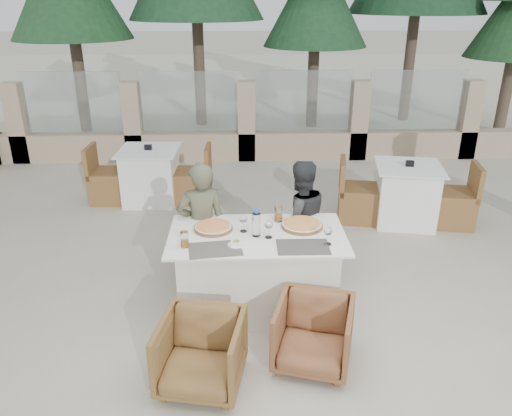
{
  "coord_description": "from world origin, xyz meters",
  "views": [
    {
      "loc": [
        -0.13,
        -3.93,
        2.76
      ],
      "look_at": [
        0.02,
        0.42,
        0.9
      ],
      "focal_mm": 35.0,
      "sensor_mm": 36.0,
      "label": 1
    }
  ],
  "objects_px": {
    "beer_glass_left": "(184,239)",
    "olive_dish": "(236,243)",
    "wine_glass_near": "(269,228)",
    "wine_glass_corner": "(328,235)",
    "armchair_far_left": "(213,247)",
    "pizza_right": "(302,225)",
    "dining_table": "(257,271)",
    "wine_glass_centre": "(243,222)",
    "armchair_near_left": "(201,353)",
    "bg_table_a": "(151,176)",
    "diner_right": "(299,221)",
    "armchair_near_right": "(313,334)",
    "water_bottle": "(256,223)",
    "armchair_far_right": "(297,249)",
    "bg_table_b": "(406,194)",
    "pizza_left": "(213,227)",
    "diner_left": "(202,227)",
    "beer_glass_right": "(278,214)"
  },
  "relations": [
    {
      "from": "bg_table_b",
      "to": "diner_right",
      "type": "bearing_deg",
      "value": -129.44
    },
    {
      "from": "armchair_near_right",
      "to": "diner_right",
      "type": "relative_size",
      "value": 0.47
    },
    {
      "from": "armchair_far_right",
      "to": "pizza_left",
      "type": "bearing_deg",
      "value": 4.19
    },
    {
      "from": "pizza_left",
      "to": "armchair_far_right",
      "type": "distance_m",
      "value": 1.07
    },
    {
      "from": "wine_glass_near",
      "to": "armchair_far_left",
      "type": "relative_size",
      "value": 0.3
    },
    {
      "from": "beer_glass_right",
      "to": "diner_right",
      "type": "distance_m",
      "value": 0.42
    },
    {
      "from": "pizza_left",
      "to": "wine_glass_corner",
      "type": "bearing_deg",
      "value": -18.31
    },
    {
      "from": "wine_glass_centre",
      "to": "armchair_near_left",
      "type": "relative_size",
      "value": 0.29
    },
    {
      "from": "olive_dish",
      "to": "armchair_far_left",
      "type": "height_order",
      "value": "olive_dish"
    },
    {
      "from": "diner_right",
      "to": "bg_table_b",
      "type": "relative_size",
      "value": 0.78
    },
    {
      "from": "water_bottle",
      "to": "armchair_far_left",
      "type": "bearing_deg",
      "value": 121.0
    },
    {
      "from": "olive_dish",
      "to": "armchair_near_right",
      "type": "relative_size",
      "value": 0.18
    },
    {
      "from": "diner_left",
      "to": "wine_glass_near",
      "type": "bearing_deg",
      "value": 130.57
    },
    {
      "from": "armchair_far_left",
      "to": "pizza_right",
      "type": "bearing_deg",
      "value": 167.33
    },
    {
      "from": "pizza_right",
      "to": "diner_right",
      "type": "xyz_separation_m",
      "value": [
        0.03,
        0.42,
        -0.15
      ]
    },
    {
      "from": "beer_glass_right",
      "to": "bg_table_b",
      "type": "relative_size",
      "value": 0.09
    },
    {
      "from": "beer_glass_left",
      "to": "olive_dish",
      "type": "bearing_deg",
      "value": 1.54
    },
    {
      "from": "beer_glass_left",
      "to": "armchair_near_right",
      "type": "bearing_deg",
      "value": -29.44
    },
    {
      "from": "armchair_far_right",
      "to": "diner_right",
      "type": "relative_size",
      "value": 0.53
    },
    {
      "from": "bg_table_a",
      "to": "armchair_near_left",
      "type": "bearing_deg",
      "value": -73.59
    },
    {
      "from": "dining_table",
      "to": "wine_glass_near",
      "type": "height_order",
      "value": "wine_glass_near"
    },
    {
      "from": "armchair_near_right",
      "to": "diner_left",
      "type": "xyz_separation_m",
      "value": [
        -0.95,
        1.2,
        0.39
      ]
    },
    {
      "from": "water_bottle",
      "to": "bg_table_b",
      "type": "distance_m",
      "value": 2.82
    },
    {
      "from": "diner_left",
      "to": "wine_glass_centre",
      "type": "bearing_deg",
      "value": 127.95
    },
    {
      "from": "armchair_far_left",
      "to": "water_bottle",
      "type": "bearing_deg",
      "value": 141.08
    },
    {
      "from": "pizza_right",
      "to": "armchair_near_right",
      "type": "height_order",
      "value": "pizza_right"
    },
    {
      "from": "wine_glass_corner",
      "to": "dining_table",
      "type": "bearing_deg",
      "value": 160.1
    },
    {
      "from": "olive_dish",
      "to": "armchair_far_left",
      "type": "distance_m",
      "value": 1.07
    },
    {
      "from": "dining_table",
      "to": "wine_glass_near",
      "type": "relative_size",
      "value": 8.7
    },
    {
      "from": "wine_glass_near",
      "to": "wine_glass_corner",
      "type": "height_order",
      "value": "same"
    },
    {
      "from": "beer_glass_left",
      "to": "bg_table_a",
      "type": "relative_size",
      "value": 0.09
    },
    {
      "from": "armchair_near_right",
      "to": "diner_left",
      "type": "relative_size",
      "value": 0.46
    },
    {
      "from": "wine_glass_near",
      "to": "water_bottle",
      "type": "bearing_deg",
      "value": 160.01
    },
    {
      "from": "armchair_near_left",
      "to": "armchair_far_left",
      "type": "bearing_deg",
      "value": 100.0
    },
    {
      "from": "armchair_near_right",
      "to": "wine_glass_corner",
      "type": "bearing_deg",
      "value": 89.05
    },
    {
      "from": "wine_glass_centre",
      "to": "bg_table_a",
      "type": "relative_size",
      "value": 0.11
    },
    {
      "from": "wine_glass_corner",
      "to": "bg_table_b",
      "type": "distance_m",
      "value": 2.57
    },
    {
      "from": "wine_glass_centre",
      "to": "bg_table_b",
      "type": "relative_size",
      "value": 0.11
    },
    {
      "from": "diner_left",
      "to": "armchair_near_left",
      "type": "bearing_deg",
      "value": 79.62
    },
    {
      "from": "dining_table",
      "to": "armchair_far_left",
      "type": "xyz_separation_m",
      "value": [
        -0.45,
        0.7,
        -0.11
      ]
    },
    {
      "from": "pizza_right",
      "to": "olive_dish",
      "type": "xyz_separation_m",
      "value": [
        -0.61,
        -0.34,
        -0.0
      ]
    },
    {
      "from": "diner_right",
      "to": "wine_glass_centre",
      "type": "bearing_deg",
      "value": 24.68
    },
    {
      "from": "armchair_far_left",
      "to": "beer_glass_left",
      "type": "bearing_deg",
      "value": 98.64
    },
    {
      "from": "pizza_right",
      "to": "armchair_near_left",
      "type": "height_order",
      "value": "pizza_right"
    },
    {
      "from": "pizza_left",
      "to": "armchair_near_right",
      "type": "xyz_separation_m",
      "value": [
        0.82,
        -0.93,
        -0.52
      ]
    },
    {
      "from": "water_bottle",
      "to": "armchair_far_right",
      "type": "xyz_separation_m",
      "value": [
        0.45,
        0.61,
        -0.59
      ]
    },
    {
      "from": "wine_glass_corner",
      "to": "diner_left",
      "type": "xyz_separation_m",
      "value": [
        -1.13,
        0.61,
        -0.2
      ]
    },
    {
      "from": "wine_glass_near",
      "to": "armchair_far_left",
      "type": "distance_m",
      "value": 1.11
    },
    {
      "from": "dining_table",
      "to": "bg_table_a",
      "type": "height_order",
      "value": "same"
    },
    {
      "from": "water_bottle",
      "to": "diner_left",
      "type": "height_order",
      "value": "diner_left"
    }
  ]
}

